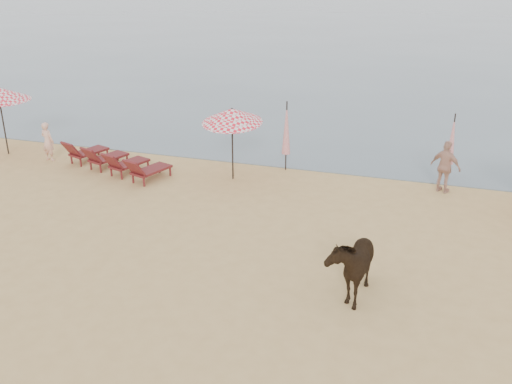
# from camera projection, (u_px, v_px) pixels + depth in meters

# --- Properties ---
(ground) EXTENTS (120.00, 120.00, 0.00)m
(ground) POSITION_uv_depth(u_px,v_px,m) (183.00, 331.00, 11.66)
(ground) COLOR tan
(ground) RESTS_ON ground
(sea) EXTENTS (160.00, 140.00, 0.06)m
(sea) POSITION_uv_depth(u_px,v_px,m) (411.00, 10.00, 82.21)
(sea) COLOR #51606B
(sea) RESTS_ON ground
(lounger_cluster_left) EXTENTS (4.28, 2.87, 0.63)m
(lounger_cluster_left) POSITION_uv_depth(u_px,v_px,m) (114.00, 160.00, 20.14)
(lounger_cluster_left) COLOR #5D1916
(lounger_cluster_left) RESTS_ON ground
(umbrella_open_left_b) EXTENTS (2.02, 2.06, 2.58)m
(umbrella_open_left_b) POSITION_uv_depth(u_px,v_px,m) (232.00, 116.00, 18.78)
(umbrella_open_left_b) COLOR black
(umbrella_open_left_b) RESTS_ON ground
(umbrella_closed_left) EXTENTS (0.30, 0.30, 2.50)m
(umbrella_closed_left) POSITION_uv_depth(u_px,v_px,m) (286.00, 128.00, 19.89)
(umbrella_closed_left) COLOR black
(umbrella_closed_left) RESTS_ON ground
(umbrella_closed_right) EXTENTS (0.28, 0.28, 2.32)m
(umbrella_closed_right) POSITION_uv_depth(u_px,v_px,m) (452.00, 140.00, 19.03)
(umbrella_closed_right) COLOR black
(umbrella_closed_right) RESTS_ON ground
(cow) EXTENTS (0.94, 1.93, 1.60)m
(cow) POSITION_uv_depth(u_px,v_px,m) (351.00, 262.00, 12.65)
(cow) COLOR black
(cow) RESTS_ON ground
(beachgoer_left) EXTENTS (0.59, 0.44, 1.47)m
(beachgoer_left) POSITION_uv_depth(u_px,v_px,m) (48.00, 141.00, 21.15)
(beachgoer_left) COLOR #DEA28B
(beachgoer_left) RESTS_ON ground
(beachgoer_right_b) EXTENTS (1.09, 0.81, 1.72)m
(beachgoer_right_b) POSITION_uv_depth(u_px,v_px,m) (445.00, 167.00, 18.22)
(beachgoer_right_b) COLOR tan
(beachgoer_right_b) RESTS_ON ground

